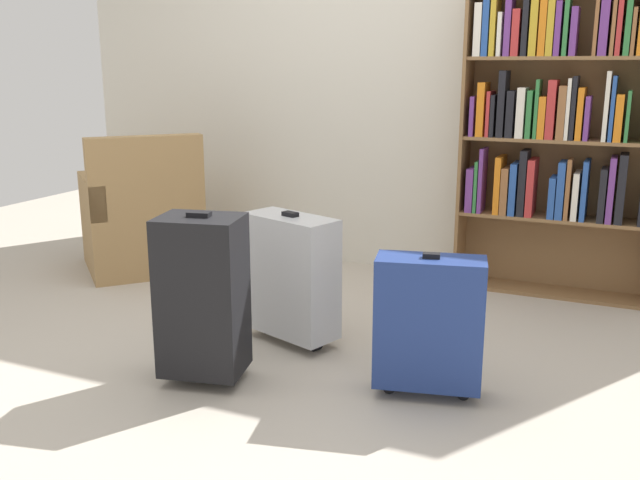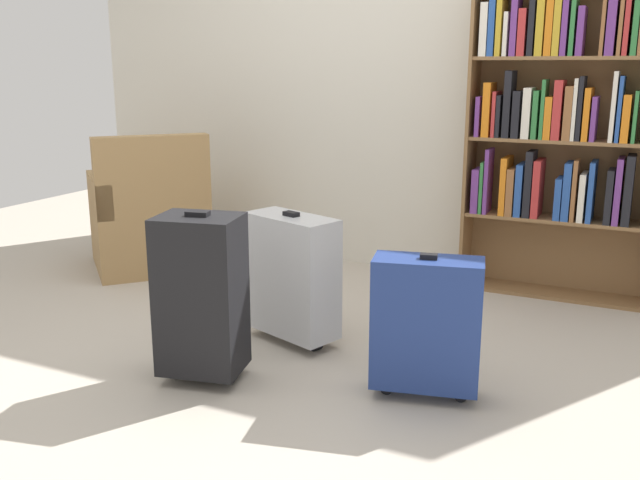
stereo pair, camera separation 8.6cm
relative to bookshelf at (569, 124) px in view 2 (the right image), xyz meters
The scene contains 8 objects.
ground_plane 2.18m from the bookshelf, 124.28° to the right, with size 7.96×7.96×0.00m, color #B2A899.
back_wall 1.15m from the bookshelf, 169.97° to the left, with size 4.55×0.10×2.60m, color beige.
bookshelf is the anchor object (origin of this frame).
armchair 2.67m from the bookshelf, 167.44° to the right, with size 0.99×0.99×0.90m.
mug 2.29m from the bookshelf, 166.91° to the right, with size 0.12×0.08×0.10m.
suitcase_navy_blue 1.76m from the bookshelf, 100.86° to the right, with size 0.46×0.28×0.60m.
suitcase_silver 1.81m from the bookshelf, 129.31° to the right, with size 0.51×0.36×0.65m.
suitcase_black 2.29m from the bookshelf, 123.20° to the right, with size 0.39×0.33×0.74m.
Camera 2 is at (1.54, -2.56, 1.32)m, focal length 39.49 mm.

